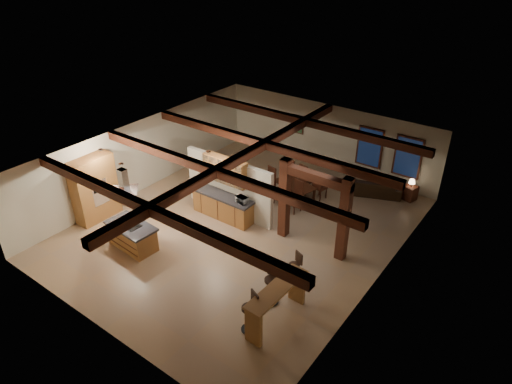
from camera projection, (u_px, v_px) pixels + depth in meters
ground at (243, 227)px, 16.28m from camera, size 12.00×12.00×0.00m
room_walls at (242, 183)px, 15.40m from camera, size 12.00×12.00×12.00m
ceiling_beams at (242, 157)px, 14.91m from camera, size 10.00×12.00×0.28m
timber_posts at (314, 200)px, 14.47m from camera, size 2.50×0.30×2.90m
partition_wall at (229, 187)px, 16.60m from camera, size 3.80×0.18×2.20m
pantry_cabinet at (95, 189)px, 16.27m from camera, size 0.67×1.60×2.40m
back_counter at (223, 206)px, 16.64m from camera, size 2.50×0.66×0.94m
upper_display_cabinet at (225, 170)px, 16.10m from camera, size 1.80×0.36×0.95m
range_hood at (127, 201)px, 14.40m from camera, size 1.10×1.10×1.40m
back_windows at (388, 152)px, 18.25m from camera, size 2.70×0.07×1.70m
framed_art at (297, 124)px, 20.36m from camera, size 0.65×0.05×0.85m
recessed_cans at (144, 155)px, 14.81m from camera, size 3.16×2.46×0.03m
kitchen_island at (132, 236)px, 15.07m from camera, size 1.82×1.05×0.87m
dining_table at (294, 191)px, 17.98m from camera, size 1.82×1.30×0.58m
sofa at (373, 186)px, 18.22m from camera, size 2.39×1.64×0.65m
microwave at (242, 200)px, 15.89m from camera, size 0.45×0.34×0.23m
bar_counter at (277, 299)px, 12.00m from camera, size 0.62×2.20×1.15m
side_table at (410, 193)px, 17.84m from camera, size 0.57×0.57×0.58m
table_lamp at (412, 182)px, 17.59m from camera, size 0.25×0.25×0.29m
bar_stool_a at (250, 312)px, 11.81m from camera, size 0.46×0.47×1.21m
bar_stool_b at (272, 283)px, 12.73m from camera, size 0.45×0.47×1.26m
bar_stool_c at (295, 268)px, 13.45m from camera, size 0.40×0.41×1.07m
dining_chairs at (294, 183)px, 17.81m from camera, size 2.24×2.24×1.24m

